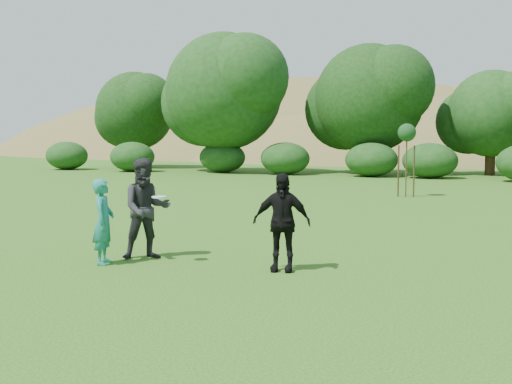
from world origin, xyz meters
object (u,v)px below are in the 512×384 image
player_teal (103,222)px  player_grey (146,209)px  sapling (407,135)px  player_black (282,222)px

player_teal → player_grey: bearing=-52.2°
player_teal → player_grey: size_ratio=0.81×
player_teal → sapling: 15.81m
player_grey → player_teal: bearing=-160.1°
sapling → player_grey: bearing=-98.1°
player_teal → player_grey: player_grey is taller
player_teal → player_grey: 0.89m
player_black → sapling: (-0.70, 14.75, 1.55)m
player_teal → player_grey: (0.43, 0.76, 0.18)m
player_teal → player_black: player_black is taller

